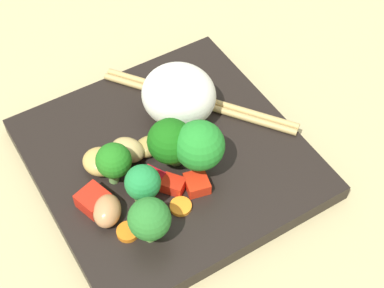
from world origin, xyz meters
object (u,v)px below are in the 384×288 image
(broccoli_floret_2, at_px, (170,142))
(square_plate, at_px, (169,158))
(carrot_slice_0, at_px, (128,232))
(rice_mound, at_px, (179,95))
(chopstick_pair, at_px, (199,101))

(broccoli_floret_2, bearing_deg, square_plate, -22.41)
(square_plate, height_order, carrot_slice_0, carrot_slice_0)
(rice_mound, distance_m, carrot_slice_0, 0.16)
(rice_mound, bearing_deg, chopstick_pair, -84.10)
(carrot_slice_0, distance_m, chopstick_pair, 0.18)
(rice_mound, relative_size, chopstick_pair, 0.41)
(chopstick_pair, bearing_deg, rice_mound, 61.43)
(square_plate, relative_size, chopstick_pair, 1.35)
(square_plate, relative_size, carrot_slice_0, 12.54)
(rice_mound, xyz_separation_m, chopstick_pair, (0.00, -0.03, -0.03))
(square_plate, distance_m, carrot_slice_0, 0.11)
(square_plate, bearing_deg, rice_mound, -44.91)
(square_plate, xyz_separation_m, broccoli_floret_2, (-0.02, 0.01, 0.05))
(carrot_slice_0, relative_size, chopstick_pair, 0.11)
(carrot_slice_0, bearing_deg, chopstick_pair, -55.64)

